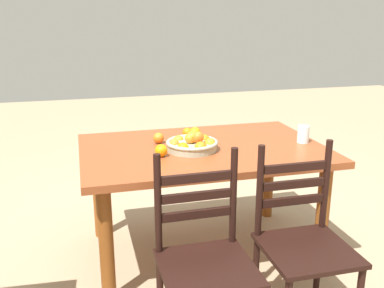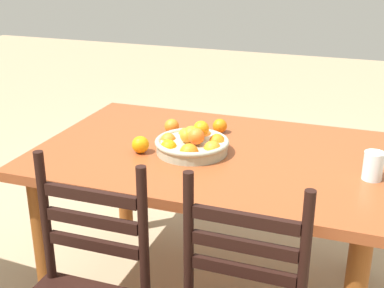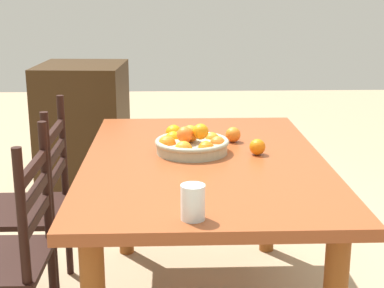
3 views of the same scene
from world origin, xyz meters
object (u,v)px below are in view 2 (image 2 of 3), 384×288
fruit_bowl (192,144)px  drinking_glass (373,166)px  orange_loose_1 (220,126)px  orange_loose_2 (172,126)px  orange_loose_0 (140,145)px  dining_table (213,172)px

fruit_bowl → drinking_glass: 0.76m
orange_loose_1 → orange_loose_2: orange_loose_2 is taller
fruit_bowl → orange_loose_0: fruit_bowl is taller
dining_table → fruit_bowl: bearing=32.0°
dining_table → orange_loose_0: orange_loose_0 is taller
dining_table → orange_loose_1: size_ratio=22.12×
fruit_bowl → orange_loose_2: (0.18, -0.21, -0.01)m
orange_loose_2 → orange_loose_0: bearing=82.6°
orange_loose_0 → orange_loose_1: (-0.26, -0.37, -0.00)m
orange_loose_1 → orange_loose_2: bearing=21.0°
drinking_glass → orange_loose_1: bearing=-23.4°
drinking_glass → orange_loose_0: bearing=3.2°
dining_table → orange_loose_0: size_ratio=20.37×
orange_loose_0 → drinking_glass: bearing=-176.8°
fruit_bowl → orange_loose_2: size_ratio=4.59×
dining_table → drinking_glass: bearing=173.7°
fruit_bowl → orange_loose_0: 0.23m
orange_loose_1 → fruit_bowl: bearing=82.2°
orange_loose_1 → drinking_glass: bearing=156.6°
fruit_bowl → orange_loose_1: fruit_bowl is taller
fruit_bowl → drinking_glass: size_ratio=2.89×
orange_loose_1 → drinking_glass: (-0.72, 0.31, 0.02)m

